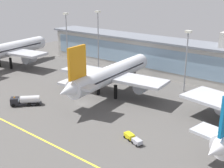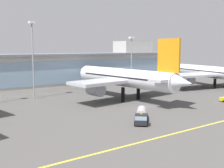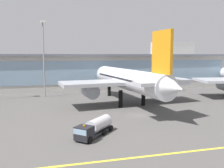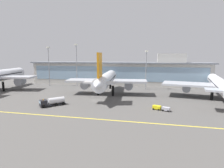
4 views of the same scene
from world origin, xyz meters
name	(u,v)px [view 4 (image 4 of 4)]	position (x,y,z in m)	size (l,w,h in m)	color
ground_plane	(95,100)	(0.00, 0.00, 0.00)	(180.00, 180.00, 0.00)	#514F4C
taxiway_centreline_stripe	(73,117)	(0.00, -22.00, 0.01)	(144.00, 0.50, 0.01)	yellow
terminal_building	(119,73)	(1.58, 44.19, 7.62)	(113.11, 14.00, 19.42)	beige
airliner_near_right	(106,80)	(1.48, 12.34, 6.97)	(37.95, 49.18, 19.03)	black
airliner_far_right	(220,85)	(49.71, 12.69, 6.09)	(46.63, 55.18, 16.72)	black
fuel_tanker_truck	(52,102)	(-12.65, -11.83, 1.51)	(7.93, 8.28, 2.90)	black
baggage_tug_near	(161,108)	(25.54, -9.08, 0.79)	(5.78, 3.35, 1.40)	black
apron_light_mast_west	(76,59)	(-21.29, 31.19, 16.14)	(1.80, 1.80, 24.87)	gray
apron_light_mast_centre	(49,61)	(-38.11, 29.03, 15.29)	(1.80, 1.80, 23.32)	gray
apron_light_mast_east	(146,64)	(18.94, 30.04, 13.88)	(1.80, 1.80, 20.80)	gray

